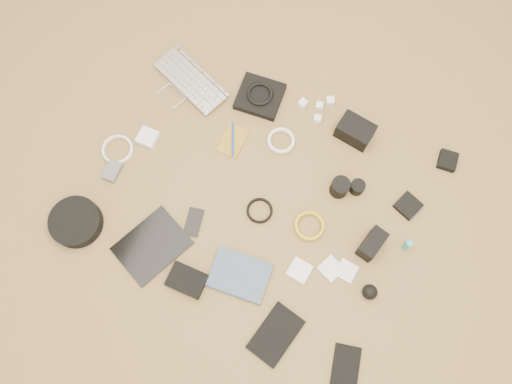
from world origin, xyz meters
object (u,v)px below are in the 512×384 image
at_px(laptop, 182,88).
at_px(headphone_case, 76,222).
at_px(paperback, 232,296).
at_px(phone, 194,222).
at_px(tablet, 152,246).
at_px(dslr_camera, 355,131).

height_order(laptop, headphone_case, headphone_case).
bearing_deg(headphone_case, paperback, -1.56).
relative_size(laptop, headphone_case, 1.71).
height_order(phone, paperback, paperback).
bearing_deg(tablet, phone, 78.90).
relative_size(laptop, phone, 3.02).
relative_size(headphone_case, paperback, 0.92).
bearing_deg(dslr_camera, headphone_case, -128.46).
relative_size(laptop, paperback, 1.58).
relative_size(dslr_camera, paperback, 0.66).
distance_m(tablet, headphone_case, 0.32).
height_order(laptop, phone, laptop).
height_order(tablet, paperback, paperback).
xyz_separation_m(dslr_camera, phone, (-0.46, -0.61, -0.04)).
bearing_deg(paperback, phone, 48.02).
height_order(tablet, headphone_case, headphone_case).
height_order(laptop, paperback, laptop).
height_order(laptop, dslr_camera, dslr_camera).
relative_size(tablet, headphone_case, 1.30).
relative_size(phone, paperback, 0.52).
bearing_deg(dslr_camera, tablet, -117.32).
bearing_deg(headphone_case, laptop, 80.08).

